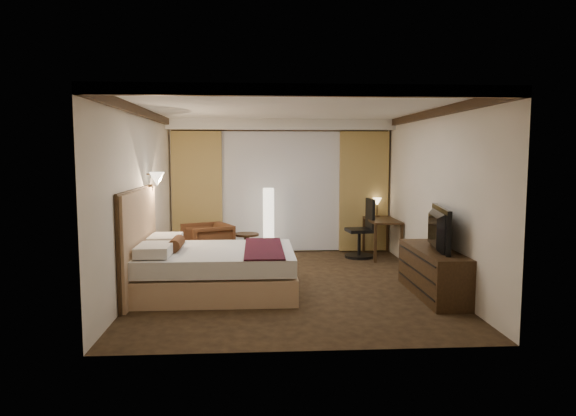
{
  "coord_description": "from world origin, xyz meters",
  "views": [
    {
      "loc": [
        -0.51,
        -7.81,
        2.02
      ],
      "look_at": [
        0.0,
        0.4,
        1.15
      ],
      "focal_mm": 32.0,
      "sensor_mm": 36.0,
      "label": 1
    }
  ],
  "objects": [
    {
      "name": "wall_sconce",
      "position": [
        -2.09,
        0.46,
        1.62
      ],
      "size": [
        0.24,
        0.24,
        0.24
      ],
      "primitive_type": null,
      "color": "white",
      "rests_on": "left_wall"
    },
    {
      "name": "dresser",
      "position": [
        2.0,
        -0.78,
        0.34
      ],
      "size": [
        0.5,
        1.74,
        0.68
      ],
      "primitive_type": null,
      "color": "black",
      "rests_on": "floor"
    },
    {
      "name": "right_wall",
      "position": [
        2.25,
        0.0,
        1.35
      ],
      "size": [
        0.02,
        5.5,
        2.7
      ],
      "primitive_type": "cube",
      "color": "beige",
      "rests_on": "floor"
    },
    {
      "name": "soffit",
      "position": [
        0.0,
        2.5,
        2.6
      ],
      "size": [
        4.5,
        0.5,
        0.2
      ],
      "primitive_type": "cube",
      "color": "white",
      "rests_on": "ceiling"
    },
    {
      "name": "armchair",
      "position": [
        -1.42,
        1.63,
        0.41
      ],
      "size": [
        1.01,
        1.03,
        0.82
      ],
      "primitive_type": "imported",
      "rotation": [
        0.0,
        0.0,
        -1.14
      ],
      "color": "#4D2E17",
      "rests_on": "floor"
    },
    {
      "name": "desk",
      "position": [
        1.95,
        2.02,
        0.38
      ],
      "size": [
        0.55,
        1.16,
        0.75
      ],
      "primitive_type": null,
      "color": "black",
      "rests_on": "floor"
    },
    {
      "name": "crown_molding",
      "position": [
        0.0,
        0.0,
        2.64
      ],
      "size": [
        4.5,
        5.5,
        0.12
      ],
      "primitive_type": null,
      "color": "black",
      "rests_on": "ceiling"
    },
    {
      "name": "left_wall",
      "position": [
        -2.25,
        0.0,
        1.35
      ],
      "size": [
        0.02,
        5.5,
        2.7
      ],
      "primitive_type": "cube",
      "color": "beige",
      "rests_on": "floor"
    },
    {
      "name": "side_table",
      "position": [
        -0.7,
        1.84,
        0.26
      ],
      "size": [
        0.47,
        0.47,
        0.52
      ],
      "primitive_type": null,
      "color": "black",
      "rests_on": "floor"
    },
    {
      "name": "curtain_left_drape",
      "position": [
        -1.7,
        2.61,
        1.25
      ],
      "size": [
        1.0,
        0.14,
        2.45
      ],
      "primitive_type": "cube",
      "color": "tan",
      "rests_on": "back_wall"
    },
    {
      "name": "floor",
      "position": [
        0.0,
        0.0,
        0.0
      ],
      "size": [
        4.5,
        5.5,
        0.01
      ],
      "primitive_type": "cube",
      "color": "black",
      "rests_on": "ground"
    },
    {
      "name": "desk_lamp",
      "position": [
        1.95,
        2.45,
        0.92
      ],
      "size": [
        0.18,
        0.18,
        0.34
      ],
      "primitive_type": null,
      "color": "#FFD899",
      "rests_on": "desk"
    },
    {
      "name": "office_chair",
      "position": [
        1.49,
        1.97,
        0.58
      ],
      "size": [
        0.61,
        0.61,
        1.16
      ],
      "primitive_type": null,
      "rotation": [
        0.0,
        0.0,
        0.11
      ],
      "color": "black",
      "rests_on": "floor"
    },
    {
      "name": "curtain_sheer",
      "position": [
        0.0,
        2.67,
        1.25
      ],
      "size": [
        2.48,
        0.04,
        2.45
      ],
      "primitive_type": "cube",
      "color": "silver",
      "rests_on": "back_wall"
    },
    {
      "name": "curtain_right_drape",
      "position": [
        1.7,
        2.61,
        1.25
      ],
      "size": [
        1.0,
        0.14,
        2.45
      ],
      "primitive_type": "cube",
      "color": "tan",
      "rests_on": "back_wall"
    },
    {
      "name": "headboard",
      "position": [
        -2.2,
        -0.41,
        0.75
      ],
      "size": [
        0.12,
        2.04,
        1.5
      ],
      "primitive_type": null,
      "color": "tan",
      "rests_on": "floor"
    },
    {
      "name": "ceiling",
      "position": [
        0.0,
        0.0,
        2.7
      ],
      "size": [
        4.5,
        5.5,
        0.01
      ],
      "primitive_type": "cube",
      "color": "white",
      "rests_on": "back_wall"
    },
    {
      "name": "television",
      "position": [
        1.97,
        -0.78,
        1.02
      ],
      "size": [
        0.87,
        1.28,
        0.15
      ],
      "primitive_type": "imported",
      "rotation": [
        0.0,
        0.0,
        1.4
      ],
      "color": "black",
      "rests_on": "dresser"
    },
    {
      "name": "floor_lamp",
      "position": [
        -0.27,
        2.15,
        0.69
      ],
      "size": [
        0.29,
        0.29,
        1.37
      ],
      "primitive_type": null,
      "color": "white",
      "rests_on": "floor"
    },
    {
      "name": "back_wall",
      "position": [
        0.0,
        2.75,
        1.35
      ],
      "size": [
        4.5,
        0.02,
        2.7
      ],
      "primitive_type": "cube",
      "color": "beige",
      "rests_on": "floor"
    },
    {
      "name": "bed",
      "position": [
        -1.08,
        -0.41,
        0.33
      ],
      "size": [
        2.23,
        1.74,
        0.65
      ],
      "primitive_type": null,
      "color": "white",
      "rests_on": "floor"
    }
  ]
}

